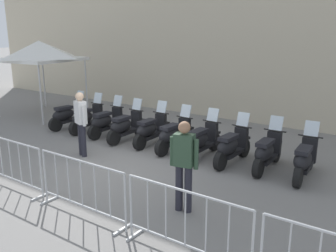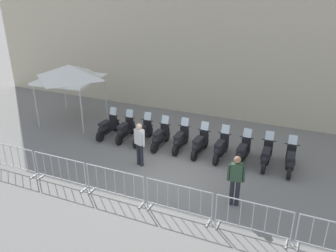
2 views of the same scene
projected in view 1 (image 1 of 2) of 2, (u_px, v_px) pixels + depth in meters
ground_plane at (117, 168)px, 8.96m from camera, size 120.00×120.00×0.00m
motorcycle_0 at (68, 115)px, 12.49m from camera, size 0.63×1.72×1.24m
motorcycle_1 at (87, 119)px, 12.05m from camera, size 0.56×1.73×1.24m
motorcycle_2 at (107, 122)px, 11.57m from camera, size 0.58×1.73×1.24m
motorcycle_3 at (126, 127)px, 11.03m from camera, size 0.59×1.72×1.24m
motorcycle_4 at (151, 130)px, 10.64m from camera, size 0.56×1.73×1.24m
motorcycle_5 at (174, 136)px, 10.09m from camera, size 0.63×1.72×1.24m
motorcycle_6 at (202, 141)px, 9.61m from camera, size 0.62×1.72×1.24m
motorcycle_7 at (231, 147)px, 9.11m from camera, size 0.64×1.72×1.24m
motorcycle_8 at (267, 152)px, 8.69m from camera, size 0.56×1.73×1.24m
motorcycle_9 at (304, 160)px, 8.18m from camera, size 0.56×1.72×1.24m
barrier_segment_2 at (11, 164)px, 7.76m from camera, size 2.11×0.65×1.07m
barrier_segment_3 at (82, 188)px, 6.54m from camera, size 2.11×0.65×1.07m
barrier_segment_4 at (185, 224)px, 5.33m from camera, size 2.11×0.65×1.07m
officer_near_row_end at (81, 120)px, 9.59m from camera, size 0.50×0.36×1.73m
officer_mid_plaza at (184, 161)px, 6.58m from camera, size 0.55×0.25×1.73m
canopy_tent at (39, 51)px, 14.05m from camera, size 2.67×2.67×2.91m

